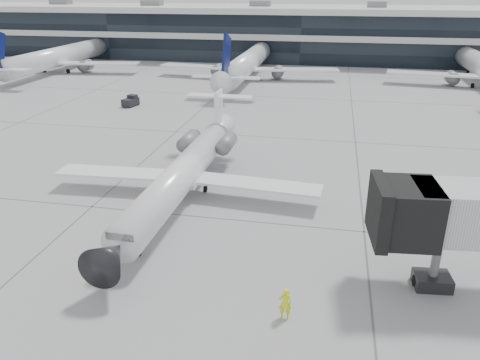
# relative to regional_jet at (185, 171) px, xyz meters

# --- Properties ---
(ground) EXTENTS (220.00, 220.00, 0.00)m
(ground) POSITION_rel_regional_jet_xyz_m (3.65, -3.39, -2.10)
(ground) COLOR gray
(ground) RESTS_ON ground
(terminal) EXTENTS (170.00, 22.00, 10.00)m
(terminal) POSITION_rel_regional_jet_xyz_m (3.65, 78.61, 2.90)
(terminal) COLOR black
(terminal) RESTS_ON ground
(bg_jet_left) EXTENTS (32.00, 40.00, 9.60)m
(bg_jet_left) POSITION_rel_regional_jet_xyz_m (-41.35, 51.61, -2.10)
(bg_jet_left) COLOR white
(bg_jet_left) RESTS_ON ground
(bg_jet_center) EXTENTS (32.00, 40.00, 9.60)m
(bg_jet_center) POSITION_rel_regional_jet_xyz_m (-4.35, 51.61, -2.10)
(bg_jet_center) COLOR white
(bg_jet_center) RESTS_ON ground
(regional_jet) EXTENTS (21.42, 26.63, 6.16)m
(regional_jet) POSITION_rel_regional_jet_xyz_m (0.00, 0.00, 0.00)
(regional_jet) COLOR white
(regional_jet) RESTS_ON ground
(ramp_worker) EXTENTS (0.68, 0.49, 1.75)m
(ramp_worker) POSITION_rel_regional_jet_xyz_m (9.31, -13.26, -1.23)
(ramp_worker) COLOR #ECFF1A
(ramp_worker) RESTS_ON ground
(traffic_cone) EXTENTS (0.36, 0.36, 0.50)m
(traffic_cone) POSITION_rel_regional_jet_xyz_m (-0.92, 3.07, -1.87)
(traffic_cone) COLOR #FF5B0D
(traffic_cone) RESTS_ON ground
(far_tug) EXTENTS (1.92, 2.62, 1.50)m
(far_tug) POSITION_rel_regional_jet_xyz_m (-16.42, 27.22, -1.43)
(far_tug) COLOR black
(far_tug) RESTS_ON ground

